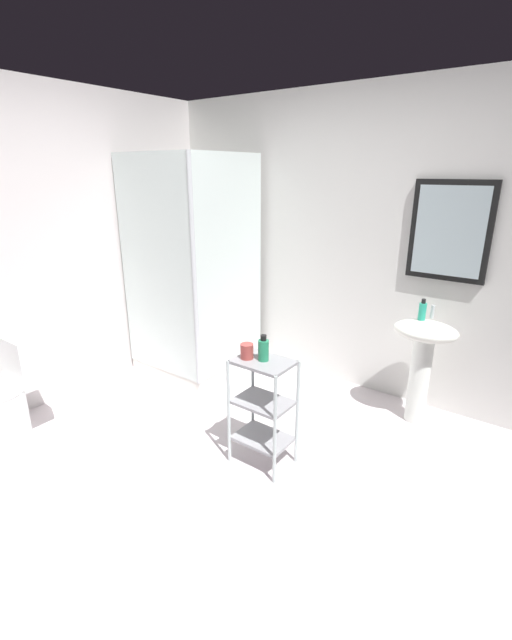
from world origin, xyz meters
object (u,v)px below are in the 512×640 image
storage_cart (263,404)px  hand_soap_bottle (422,311)px  pedestal_sink (423,352)px  body_wash_bottle_green (263,350)px  rinse_cup (247,351)px  shower_stall (196,325)px  toilet (5,402)px

storage_cart → hand_soap_bottle: (0.61, 1.16, 0.44)m
pedestal_sink → body_wash_bottle_green: size_ratio=4.85×
storage_cart → hand_soap_bottle: bearing=62.5°
hand_soap_bottle → body_wash_bottle_green: 1.31m
body_wash_bottle_green → pedestal_sink: bearing=59.5°
pedestal_sink → rinse_cup: (-0.76, -1.16, 0.21)m
body_wash_bottle_green → rinse_cup: bearing=-160.4°
shower_stall → pedestal_sink: bearing=9.4°
hand_soap_bottle → body_wash_bottle_green: (-0.61, -1.16, -0.07)m
rinse_cup → pedestal_sink: bearing=56.7°
pedestal_sink → hand_soap_bottle: bearing=144.1°
toilet → rinse_cup: rinse_cup is taller
toilet → hand_soap_bottle: (2.21, 2.04, 0.56)m
rinse_cup → body_wash_bottle_green: bearing=19.6°
storage_cart → rinse_cup: (-0.10, -0.03, 0.35)m
toilet → body_wash_bottle_green: 1.89m
shower_stall → rinse_cup: shower_stall is taller
toilet → body_wash_bottle_green: body_wash_bottle_green is taller
shower_stall → hand_soap_bottle: (1.96, 0.37, 0.42)m
shower_stall → pedestal_sink: shower_stall is taller
storage_cart → body_wash_bottle_green: size_ratio=4.43×
hand_soap_bottle → body_wash_bottle_green: hand_soap_bottle is taller
pedestal_sink → body_wash_bottle_green: (-0.66, -1.12, 0.23)m
toilet → hand_soap_bottle: bearing=42.8°
shower_stall → hand_soap_bottle: bearing=10.7°
shower_stall → storage_cart: (1.35, -0.79, -0.03)m
toilet → hand_soap_bottle: size_ratio=4.77×
toilet → rinse_cup: size_ratio=7.90×
storage_cart → body_wash_bottle_green: bearing=123.2°
pedestal_sink → rinse_cup: rinse_cup is taller
hand_soap_bottle → body_wash_bottle_green: size_ratio=0.95×
storage_cart → rinse_cup: 0.37m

